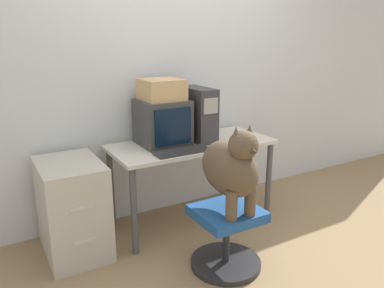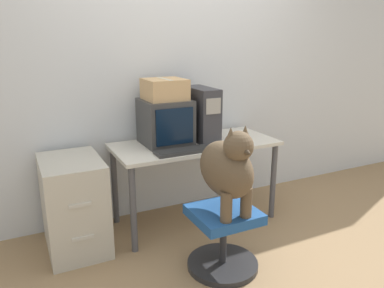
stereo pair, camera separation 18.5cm
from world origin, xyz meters
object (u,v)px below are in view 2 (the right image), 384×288
object	(u,v)px
cardboard_box	(165,89)
crt_monitor	(165,122)
office_chair	(223,237)
keyboard	(183,151)
dog	(228,167)
pc_tower	(201,114)
filing_cabinet	(74,205)

from	to	relation	value
cardboard_box	crt_monitor	bearing A→B (deg)	-90.00
office_chair	keyboard	bearing A→B (deg)	97.28
office_chair	dog	size ratio (longest dim) A/B	0.82
pc_tower	keyboard	size ratio (longest dim) A/B	1.03
pc_tower	cardboard_box	xyz separation A→B (m)	(-0.33, 0.03, 0.23)
cardboard_box	keyboard	bearing A→B (deg)	-86.24
dog	keyboard	bearing A→B (deg)	96.84
crt_monitor	pc_tower	world-z (taller)	pc_tower
crt_monitor	cardboard_box	world-z (taller)	cardboard_box
pc_tower	filing_cabinet	bearing A→B (deg)	-176.59
crt_monitor	dog	size ratio (longest dim) A/B	0.64
pc_tower	office_chair	bearing A→B (deg)	-106.62
office_chair	cardboard_box	bearing A→B (deg)	95.98
keyboard	office_chair	xyz separation A→B (m)	(0.07, -0.52, -0.50)
pc_tower	dog	distance (m)	0.89
cardboard_box	filing_cabinet	bearing A→B (deg)	-173.38
keyboard	filing_cabinet	bearing A→B (deg)	165.42
crt_monitor	filing_cabinet	bearing A→B (deg)	-173.65
pc_tower	office_chair	xyz separation A→B (m)	(-0.24, -0.80, -0.71)
crt_monitor	dog	xyz separation A→B (m)	(0.09, -0.86, -0.14)
keyboard	cardboard_box	size ratio (longest dim) A/B	1.39
dog	filing_cabinet	xyz separation A→B (m)	(-0.89, 0.77, -0.40)
crt_monitor	filing_cabinet	world-z (taller)	crt_monitor
pc_tower	keyboard	distance (m)	0.47
office_chair	dog	distance (m)	0.53
dog	pc_tower	bearing A→B (deg)	74.02
crt_monitor	cardboard_box	distance (m)	0.27
keyboard	dog	distance (m)	0.56
pc_tower	keyboard	bearing A→B (deg)	-137.50
cardboard_box	pc_tower	bearing A→B (deg)	-4.51
keyboard	filing_cabinet	size ratio (longest dim) A/B	0.62
pc_tower	filing_cabinet	world-z (taller)	pc_tower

